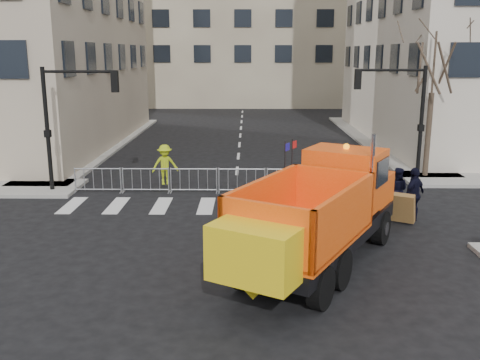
{
  "coord_description": "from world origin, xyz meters",
  "views": [
    {
      "loc": [
        0.54,
        -15.0,
        5.99
      ],
      "look_at": [
        0.29,
        2.5,
        1.79
      ],
      "focal_mm": 40.0,
      "sensor_mm": 36.0,
      "label": 1
    }
  ],
  "objects_px": {
    "cop_c": "(414,195)",
    "worker": "(165,165)",
    "cop_a": "(329,189)",
    "cop_b": "(397,190)",
    "plow_truck": "(319,211)",
    "newspaper_box": "(318,165)"
  },
  "relations": [
    {
      "from": "cop_c",
      "to": "worker",
      "type": "xyz_separation_m",
      "value": [
        -9.73,
        4.81,
        0.06
      ]
    },
    {
      "from": "cop_a",
      "to": "cop_b",
      "type": "xyz_separation_m",
      "value": [
        2.55,
        -0.29,
        0.06
      ]
    },
    {
      "from": "plow_truck",
      "to": "newspaper_box",
      "type": "bearing_deg",
      "value": 21.93
    },
    {
      "from": "newspaper_box",
      "to": "plow_truck",
      "type": "bearing_deg",
      "value": -107.7
    },
    {
      "from": "cop_a",
      "to": "cop_c",
      "type": "xyz_separation_m",
      "value": [
        2.85,
        -1.42,
        0.18
      ]
    },
    {
      "from": "newspaper_box",
      "to": "cop_b",
      "type": "bearing_deg",
      "value": -77.22
    },
    {
      "from": "plow_truck",
      "to": "cop_a",
      "type": "height_order",
      "value": "plow_truck"
    },
    {
      "from": "plow_truck",
      "to": "cop_b",
      "type": "height_order",
      "value": "plow_truck"
    },
    {
      "from": "cop_a",
      "to": "newspaper_box",
      "type": "distance_m",
      "value": 5.1
    },
    {
      "from": "cop_b",
      "to": "plow_truck",
      "type": "bearing_deg",
      "value": 79.45
    },
    {
      "from": "cop_c",
      "to": "newspaper_box",
      "type": "bearing_deg",
      "value": -110.67
    },
    {
      "from": "cop_c",
      "to": "plow_truck",
      "type": "bearing_deg",
      "value": 4.83
    },
    {
      "from": "plow_truck",
      "to": "newspaper_box",
      "type": "xyz_separation_m",
      "value": [
        1.4,
        10.86,
        -0.96
      ]
    },
    {
      "from": "cop_a",
      "to": "worker",
      "type": "bearing_deg",
      "value": -42.47
    },
    {
      "from": "newspaper_box",
      "to": "cop_c",
      "type": "bearing_deg",
      "value": -78.56
    },
    {
      "from": "plow_truck",
      "to": "worker",
      "type": "distance_m",
      "value": 10.81
    },
    {
      "from": "cop_a",
      "to": "worker",
      "type": "height_order",
      "value": "worker"
    },
    {
      "from": "plow_truck",
      "to": "cop_b",
      "type": "xyz_separation_m",
      "value": [
        3.7,
        5.48,
        -0.79
      ]
    },
    {
      "from": "cop_c",
      "to": "worker",
      "type": "distance_m",
      "value": 10.85
    },
    {
      "from": "plow_truck",
      "to": "newspaper_box",
      "type": "distance_m",
      "value": 10.99
    },
    {
      "from": "cop_c",
      "to": "cop_a",
      "type": "bearing_deg",
      "value": -68.95
    },
    {
      "from": "cop_a",
      "to": "cop_b",
      "type": "bearing_deg",
      "value": 157.36
    }
  ]
}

